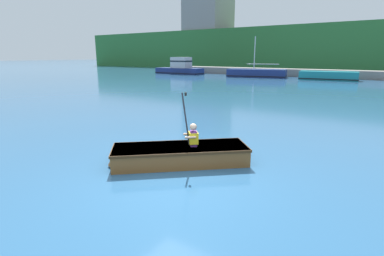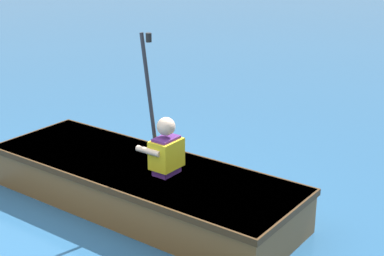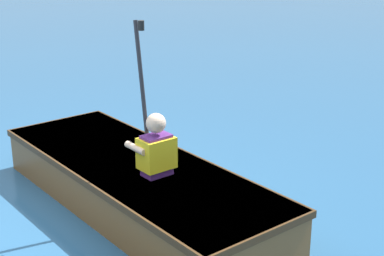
# 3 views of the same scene
# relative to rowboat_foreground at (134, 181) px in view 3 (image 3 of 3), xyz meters

# --- Properties ---
(ground_plane) EXTENTS (300.00, 300.00, 0.00)m
(ground_plane) POSITION_rel_rowboat_foreground_xyz_m (0.60, -0.91, -0.24)
(ground_plane) COLOR #28567F
(rowboat_foreground) EXTENTS (3.11, 2.99, 0.43)m
(rowboat_foreground) POSITION_rel_rowboat_foreground_xyz_m (0.00, 0.00, 0.00)
(rowboat_foreground) COLOR brown
(rowboat_foreground) RESTS_ON ground
(person_paddler) EXTENTS (0.46, 0.46, 1.29)m
(person_paddler) POSITION_rel_rowboat_foreground_xyz_m (0.26, 0.24, 0.44)
(person_paddler) COLOR #592672
(person_paddler) RESTS_ON rowboat_foreground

